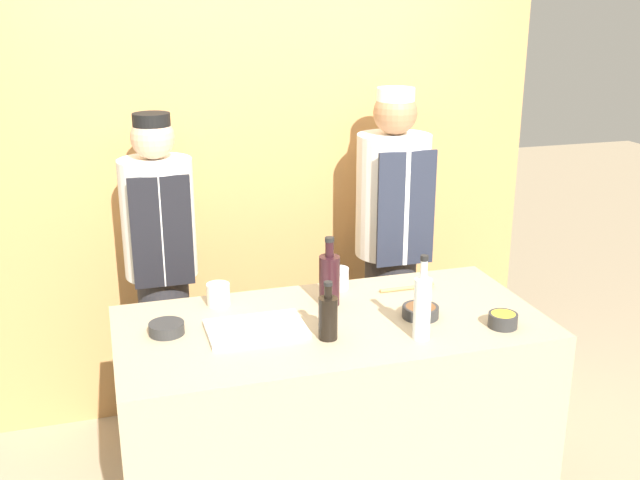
# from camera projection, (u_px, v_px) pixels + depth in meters

# --- Properties ---
(cabinet_wall) EXTENTS (2.90, 0.18, 2.40)m
(cabinet_wall) POSITION_uv_depth(u_px,v_px,m) (262.00, 181.00, 3.90)
(cabinet_wall) COLOR #B7844C
(cabinet_wall) RESTS_ON ground_plane
(counter) EXTENTS (1.65, 0.79, 0.92)m
(counter) POSITION_uv_depth(u_px,v_px,m) (331.00, 425.00, 3.04)
(counter) COLOR tan
(counter) RESTS_ON ground_plane
(sauce_bowl_yellow) EXTENTS (0.11, 0.11, 0.05)m
(sauce_bowl_yellow) POSITION_uv_depth(u_px,v_px,m) (503.00, 319.00, 2.83)
(sauce_bowl_yellow) COLOR #2D2D2D
(sauce_bowl_yellow) RESTS_ON counter
(sauce_bowl_brown) EXTENTS (0.14, 0.14, 0.04)m
(sauce_bowl_brown) POSITION_uv_depth(u_px,v_px,m) (420.00, 311.00, 2.92)
(sauce_bowl_brown) COLOR #2D2D2D
(sauce_bowl_brown) RESTS_ON counter
(sauce_bowl_white) EXTENTS (0.13, 0.13, 0.04)m
(sauce_bowl_white) POSITION_uv_depth(u_px,v_px,m) (167.00, 328.00, 2.78)
(sauce_bowl_white) COLOR #2D2D2D
(sauce_bowl_white) RESTS_ON counter
(cutting_board) EXTENTS (0.37, 0.24, 0.02)m
(cutting_board) POSITION_uv_depth(u_px,v_px,m) (256.00, 329.00, 2.80)
(cutting_board) COLOR white
(cutting_board) RESTS_ON counter
(bottle_wine) EXTENTS (0.08, 0.08, 0.29)m
(bottle_wine) POSITION_uv_depth(u_px,v_px,m) (329.00, 278.00, 3.02)
(bottle_wine) COLOR black
(bottle_wine) RESTS_ON counter
(bottle_soy) EXTENTS (0.07, 0.07, 0.22)m
(bottle_soy) POSITION_uv_depth(u_px,v_px,m) (328.00, 317.00, 2.72)
(bottle_soy) COLOR black
(bottle_soy) RESTS_ON counter
(bottle_clear) EXTENTS (0.06, 0.06, 0.32)m
(bottle_clear) POSITION_uv_depth(u_px,v_px,m) (422.00, 306.00, 2.71)
(bottle_clear) COLOR silver
(bottle_clear) RESTS_ON counter
(cup_steel) EXTENTS (0.08, 0.08, 0.09)m
(cup_steel) POSITION_uv_depth(u_px,v_px,m) (339.00, 278.00, 3.20)
(cup_steel) COLOR #B7B7BC
(cup_steel) RESTS_ON counter
(cup_cream) EXTENTS (0.09, 0.09, 0.09)m
(cup_cream) POSITION_uv_depth(u_px,v_px,m) (218.00, 294.00, 3.03)
(cup_cream) COLOR silver
(cup_cream) RESTS_ON counter
(wooden_spoon) EXTENTS (0.25, 0.04, 0.03)m
(wooden_spoon) POSITION_uv_depth(u_px,v_px,m) (415.00, 286.00, 3.20)
(wooden_spoon) COLOR #B2844C
(wooden_spoon) RESTS_ON counter
(chef_left) EXTENTS (0.33, 0.33, 1.63)m
(chef_left) POSITION_uv_depth(u_px,v_px,m) (162.00, 273.00, 3.48)
(chef_left) COLOR #28282D
(chef_left) RESTS_ON ground_plane
(chef_right) EXTENTS (0.36, 0.36, 1.71)m
(chef_right) POSITION_uv_depth(u_px,v_px,m) (391.00, 244.00, 3.78)
(chef_right) COLOR #28282D
(chef_right) RESTS_ON ground_plane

